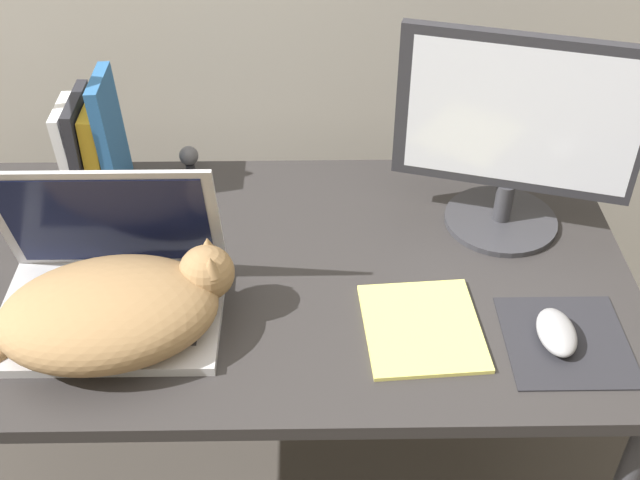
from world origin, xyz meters
The scene contains 9 objects.
desk centered at (0.00, 0.37, 0.68)m, with size 1.41×0.74×0.75m.
laptop centered at (-0.25, 0.27, 0.80)m, with size 0.39×0.27×0.28m.
cat centered at (-0.23, 0.20, 0.82)m, with size 0.46×0.32×0.14m.
external_monitor centered at (0.49, 0.51, 0.96)m, with size 0.44×0.23×0.41m.
mousepad centered at (0.53, 0.18, 0.75)m, with size 0.21×0.22×0.00m.
computer_mouse centered at (0.51, 0.18, 0.77)m, with size 0.06×0.11×0.04m.
book_row centered at (-0.35, 0.65, 0.86)m, with size 0.12×0.16×0.26m.
notepad centered at (0.29, 0.21, 0.75)m, with size 0.21×0.24×0.01m.
webcam centered at (-0.16, 0.70, 0.79)m, with size 0.04×0.04×0.07m.
Camera 1 is at (0.10, -0.77, 1.74)m, focal length 45.00 mm.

